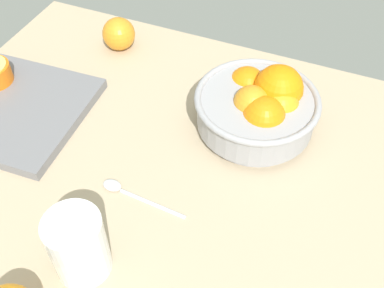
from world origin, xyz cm
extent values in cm
cube|color=tan|center=(0.00, 0.00, -1.50)|extent=(112.01, 81.15, 3.00)
cylinder|color=#99999E|center=(2.23, 18.07, 0.60)|extent=(19.12, 19.12, 1.20)
cylinder|color=#99999E|center=(2.23, 18.07, 4.05)|extent=(20.78, 20.78, 5.71)
torus|color=#99999E|center=(2.23, 18.07, 6.91)|extent=(21.98, 21.98, 1.20)
sphere|color=orange|center=(6.06, 19.22, 5.61)|extent=(6.83, 6.83, 6.83)
sphere|color=orange|center=(4.87, 21.88, 7.02)|extent=(8.78, 8.78, 8.78)
sphere|color=orange|center=(-1.15, 23.13, 4.84)|extent=(7.19, 7.19, 7.19)
sphere|color=orange|center=(1.49, 17.16, 6.37)|extent=(6.50, 6.50, 6.50)
sphere|color=orange|center=(4.25, 15.32, 5.73)|extent=(7.60, 7.60, 7.60)
cylinder|color=white|center=(-11.88, -17.66, 5.45)|extent=(7.92, 7.92, 10.91)
cylinder|color=yellow|center=(-11.88, -17.66, 2.03)|extent=(6.97, 6.97, 4.07)
sphere|color=orange|center=(-31.89, 30.17, 3.49)|extent=(6.97, 6.97, 6.97)
ellipsoid|color=silver|center=(-15.02, -3.89, 0.50)|extent=(3.34, 2.45, 1.00)
cylinder|color=silver|center=(-7.51, -4.39, 0.35)|extent=(11.87, 1.48, 0.70)
camera|label=1|loc=(14.59, -41.31, 61.51)|focal=43.68mm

